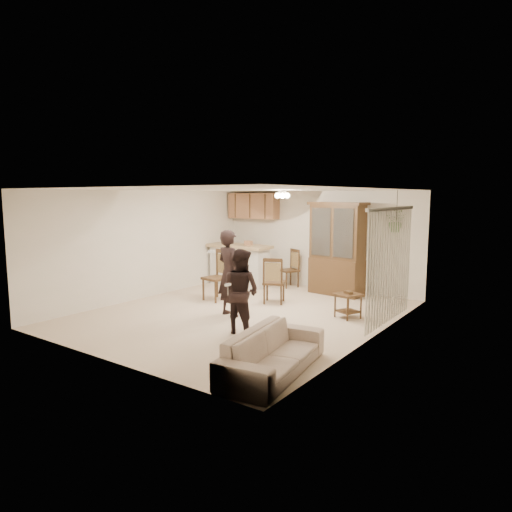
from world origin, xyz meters
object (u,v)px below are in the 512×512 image
Objects in this scene: sofa at (273,346)px; adult at (229,271)px; chair_bar at (216,286)px; child at (241,295)px; chair_hutch_right at (274,290)px; china_hutch at (337,249)px; chair_hutch_left at (289,276)px; side_table at (348,305)px.

adult is (-2.34, 1.98, 0.53)m from sofa.
sofa is at bearing -31.51° from chair_bar.
child reaches higher than chair_hutch_right.
sofa is at bearing 157.59° from adult.
china_hutch is 1.64m from chair_hutch_left.
china_hutch is 3.86× the size of side_table.
sofa is at bearing 98.97° from chair_hutch_right.
china_hutch is (0.00, 3.83, 0.42)m from child.
chair_bar is 1.34m from chair_hutch_right.
china_hutch is at bearing 21.90° from chair_hutch_left.
child is at bearing -119.45° from side_table.
china_hutch is (0.88, 3.04, 0.20)m from adult.
chair_hutch_right is (1.22, 0.54, -0.03)m from chair_bar.
china_hutch reaches higher than chair_hutch_right.
chair_hutch_left is at bearing 84.58° from chair_bar.
sofa is 1.04× the size of adult.
china_hutch is 2.32m from side_table.
chair_bar reaches higher than chair_hutch_right.
chair_hutch_right is (-0.75, -1.61, -0.81)m from china_hutch.
adult reaches higher than sofa.
adult is 2.43m from side_table.
adult is 1.82× the size of chair_hutch_left.
child is at bearing -43.83° from chair_hutch_left.
side_table is 3.20m from chair_hutch_left.
chair_hutch_right is at bearing 24.34° from sofa.
side_table is 1.89m from chair_hutch_right.
child is 1.37× the size of chair_hutch_left.
adult is at bearing -30.75° from chair_bar.
china_hutch is at bearing 55.91° from chair_bar.
sofa is 3.20m from side_table.
chair_bar reaches higher than side_table.
child is at bearing 84.79° from chair_hutch_right.
sofa reaches higher than side_table.
china_hutch is at bearing 121.38° from side_table.
child is (-1.45, 1.19, 0.31)m from sofa.
side_table is (1.12, 1.99, -0.42)m from child.
chair_bar is (-3.10, -0.31, 0.07)m from side_table.
china_hutch reaches higher than side_table.
chair_hutch_left is at bearing -177.98° from china_hutch.
chair_hutch_right reaches higher than side_table.
adult reaches higher than side_table.
adult is at bearing -149.12° from side_table.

